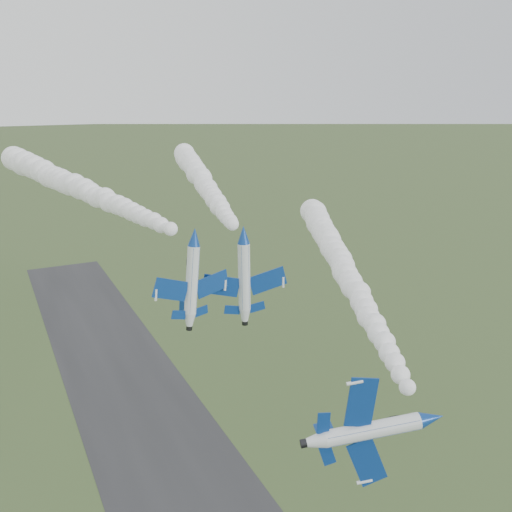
# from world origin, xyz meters

# --- Properties ---
(runway) EXTENTS (24.00, 260.00, 0.04)m
(runway) POSITION_xyz_m (0.00, 30.00, 0.02)
(runway) COLOR #2B2B2D
(runway) RESTS_ON ground
(jet_lead) EXTENTS (7.39, 13.85, 11.63)m
(jet_lead) POSITION_xyz_m (13.71, -8.66, 30.28)
(jet_lead) COLOR white
(smoke_trail_jet_lead) EXTENTS (29.60, 73.13, 5.35)m
(smoke_trail_jet_lead) POSITION_xyz_m (29.42, 29.69, 32.42)
(smoke_trail_jet_lead) COLOR white
(jet_pair_left) EXTENTS (10.82, 12.73, 3.22)m
(jet_pair_left) POSITION_xyz_m (-0.55, 17.51, 43.91)
(jet_pair_left) COLOR white
(smoke_trail_jet_pair_left) EXTENTS (17.62, 55.68, 4.58)m
(smoke_trail_jet_pair_left) POSITION_xyz_m (-8.99, 47.88, 45.91)
(smoke_trail_jet_pair_left) COLOR white
(jet_pair_right) EXTENTS (11.37, 13.42, 3.31)m
(jet_pair_right) POSITION_xyz_m (6.29, 18.50, 43.20)
(jet_pair_right) COLOR white
(smoke_trail_jet_pair_right) EXTENTS (14.04, 57.40, 4.52)m
(smoke_trail_jet_pair_right) POSITION_xyz_m (12.89, 50.29, 44.96)
(smoke_trail_jet_pair_right) COLOR white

